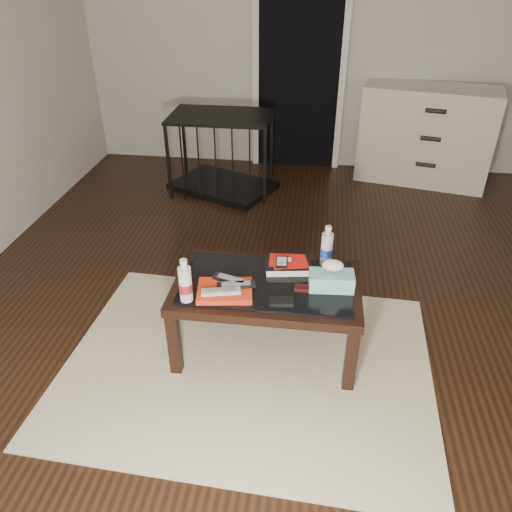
{
  "coord_description": "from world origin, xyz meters",
  "views": [
    {
      "loc": [
        -0.16,
        -2.58,
        1.99
      ],
      "look_at": [
        -0.46,
        -0.3,
        0.55
      ],
      "focal_mm": 35.0,
      "sensor_mm": 36.0,
      "label": 1
    }
  ],
  "objects": [
    {
      "name": "water_bottle_right",
      "position": [
        -0.08,
        -0.19,
        0.58
      ],
      "size": [
        0.07,
        0.07,
        0.24
      ],
      "primitive_type": "cylinder",
      "rotation": [
        0.0,
        0.0,
        -0.06
      ],
      "color": "silver",
      "rests_on": "coffee_table"
    },
    {
      "name": "remote_black_front",
      "position": [
        -0.53,
        -0.52,
        0.5
      ],
      "size": [
        0.21,
        0.1,
        0.02
      ],
      "primitive_type": "cube",
      "rotation": [
        0.0,
        0.0,
        0.26
      ],
      "color": "black",
      "rests_on": "magazines"
    },
    {
      "name": "dresser",
      "position": [
        0.84,
        2.23,
        0.45
      ],
      "size": [
        1.28,
        0.74,
        0.9
      ],
      "rotation": [
        0.0,
        0.0,
        -0.21
      ],
      "color": "beige",
      "rests_on": "ground"
    },
    {
      "name": "dvd_mailers",
      "position": [
        -0.29,
        -0.26,
        0.51
      ],
      "size": [
        0.2,
        0.15,
        0.01
      ],
      "primitive_type": "cube",
      "rotation": [
        0.0,
        0.0,
        0.06
      ],
      "color": "red",
      "rests_on": "textbook"
    },
    {
      "name": "tissue_box",
      "position": [
        -0.04,
        -0.42,
        0.51
      ],
      "size": [
        0.24,
        0.13,
        0.09
      ],
      "primitive_type": "cube",
      "rotation": [
        0.0,
        0.0,
        0.07
      ],
      "color": "teal",
      "rests_on": "coffee_table"
    },
    {
      "name": "remote_black_back",
      "position": [
        -0.56,
        -0.47,
        0.5
      ],
      "size": [
        0.21,
        0.11,
        0.02
      ],
      "primitive_type": "cube",
      "rotation": [
        0.0,
        0.0,
        -0.32
      ],
      "color": "black",
      "rests_on": "magazines"
    },
    {
      "name": "ipod",
      "position": [
        -0.31,
        -0.3,
        0.52
      ],
      "size": [
        0.07,
        0.11,
        0.02
      ],
      "primitive_type": "cube",
      "rotation": [
        0.0,
        0.0,
        0.06
      ],
      "color": "black",
      "rests_on": "dvd_mailers"
    },
    {
      "name": "ground",
      "position": [
        0.0,
        0.0,
        0.0
      ],
      "size": [
        5.0,
        5.0,
        0.0
      ],
      "primitive_type": "plane",
      "color": "black",
      "rests_on": "ground"
    },
    {
      "name": "rug",
      "position": [
        -0.47,
        -0.57,
        0.01
      ],
      "size": [
        2.06,
        1.58,
        0.01
      ],
      "primitive_type": "cube",
      "rotation": [
        0.0,
        0.0,
        -0.04
      ],
      "color": "beige",
      "rests_on": "ground"
    },
    {
      "name": "water_bottle_left",
      "position": [
        -0.77,
        -0.62,
        0.58
      ],
      "size": [
        0.08,
        0.08,
        0.24
      ],
      "primitive_type": "cylinder",
      "rotation": [
        0.0,
        0.0,
        0.22
      ],
      "color": "silver",
      "rests_on": "coffee_table"
    },
    {
      "name": "remote_silver",
      "position": [
        -0.6,
        -0.58,
        0.5
      ],
      "size": [
        0.21,
        0.09,
        0.02
      ],
      "primitive_type": "cube",
      "rotation": [
        0.0,
        0.0,
        0.23
      ],
      "color": "#B4B3B8",
      "rests_on": "magazines"
    },
    {
      "name": "textbook",
      "position": [
        -0.29,
        -0.25,
        0.48
      ],
      "size": [
        0.28,
        0.23,
        0.05
      ],
      "primitive_type": "cube",
      "rotation": [
        0.0,
        0.0,
        0.15
      ],
      "color": "black",
      "rests_on": "coffee_table"
    },
    {
      "name": "coffee_table",
      "position": [
        -0.38,
        -0.41,
        0.4
      ],
      "size": [
        1.0,
        0.6,
        0.46
      ],
      "color": "black",
      "rests_on": "ground"
    },
    {
      "name": "room_shell",
      "position": [
        0.0,
        0.0,
        1.62
      ],
      "size": [
        5.0,
        5.0,
        5.0
      ],
      "color": "beige",
      "rests_on": "ground"
    },
    {
      "name": "flip_phone",
      "position": [
        -0.19,
        -0.46,
        0.47
      ],
      "size": [
        0.09,
        0.05,
        0.02
      ],
      "primitive_type": "cube",
      "rotation": [
        0.0,
        0.0,
        -0.03
      ],
      "color": "black",
      "rests_on": "coffee_table"
    },
    {
      "name": "magazines",
      "position": [
        -0.59,
        -0.54,
        0.48
      ],
      "size": [
        0.31,
        0.25,
        0.03
      ],
      "primitive_type": "cube",
      "rotation": [
        0.0,
        0.0,
        0.14
      ],
      "color": "red",
      "rests_on": "coffee_table"
    },
    {
      "name": "doorway",
      "position": [
        -0.4,
        2.47,
        1.02
      ],
      "size": [
        0.9,
        0.08,
        2.07
      ],
      "color": "black",
      "rests_on": "ground"
    },
    {
      "name": "wallet",
      "position": [
        -0.29,
        -0.59,
        0.47
      ],
      "size": [
        0.13,
        0.08,
        0.02
      ],
      "primitive_type": "cube",
      "rotation": [
        0.0,
        0.0,
        0.12
      ],
      "color": "black",
      "rests_on": "coffee_table"
    },
    {
      "name": "pet_crate",
      "position": [
        -1.04,
        1.74,
        0.23
      ],
      "size": [
        1.07,
        0.91,
        0.71
      ],
      "rotation": [
        0.0,
        0.0,
        -0.42
      ],
      "color": "black",
      "rests_on": "ground"
    }
  ]
}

